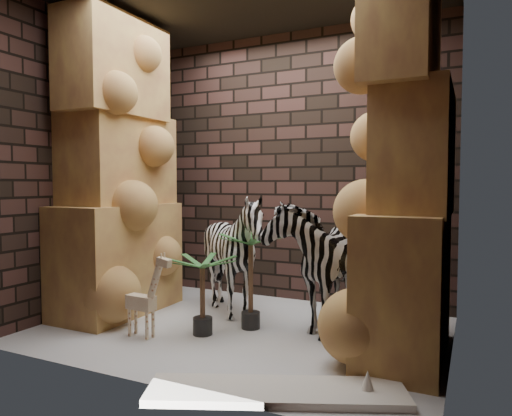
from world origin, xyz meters
The scene contains 13 objects.
floor centered at (0.00, 0.00, 0.00)m, with size 3.50×3.50×0.00m, color silver.
wall_back centered at (0.00, 1.25, 1.50)m, with size 3.50×3.50×0.00m, color black.
wall_front centered at (0.00, -1.25, 1.50)m, with size 3.50×3.50×0.00m, color black.
wall_left centered at (-1.75, 0.00, 1.50)m, with size 3.00×3.00×0.00m, color black.
wall_right centered at (1.75, 0.00, 1.50)m, with size 3.00×3.00×0.00m, color black.
rock_pillar_left centered at (-1.40, 0.00, 1.50)m, with size 0.68×1.30×3.00m, color #DBB65B, non-canonical shape.
rock_pillar_right centered at (1.42, 0.00, 1.50)m, with size 0.58×1.25×3.00m, color #DBB65B, non-canonical shape.
zebra_right centered at (0.60, 0.48, 0.69)m, with size 0.63×1.17×1.39m, color white.
zebra_left centered at (-0.24, 0.34, 0.55)m, with size 0.98×1.21×1.10m, color white.
giraffe_toy centered at (-0.68, -0.52, 0.38)m, with size 0.39×0.13×0.76m, color beige, non-canonical shape.
palm_front centered at (0.07, 0.09, 0.44)m, with size 0.36×0.36×0.88m, color #0F441E, non-canonical shape.
palm_back centered at (-0.23, -0.25, 0.35)m, with size 0.36×0.36×0.70m, color #0F441E, non-canonical shape.
surfboard centered at (0.80, -1.04, 0.03)m, with size 1.60×0.39×0.05m, color white.
Camera 1 is at (1.88, -3.61, 1.31)m, focal length 32.30 mm.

